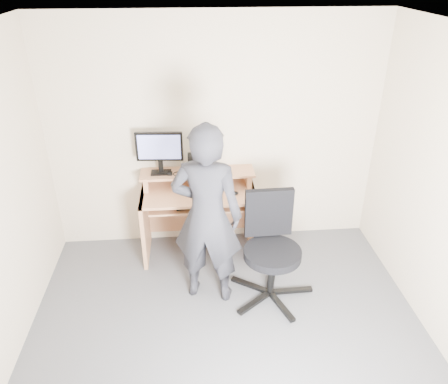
{
  "coord_description": "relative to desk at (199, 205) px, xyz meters",
  "views": [
    {
      "loc": [
        -0.27,
        -2.57,
        2.9
      ],
      "look_at": [
        0.04,
        1.05,
        0.95
      ],
      "focal_mm": 35.0,
      "sensor_mm": 36.0,
      "label": 1
    }
  ],
  "objects": [
    {
      "name": "monitor",
      "position": [
        -0.38,
        0.06,
        0.64
      ],
      "size": [
        0.48,
        0.13,
        0.46
      ],
      "rotation": [
        0.0,
        0.0,
        -0.07
      ],
      "color": "black",
      "rests_on": "desk"
    },
    {
      "name": "ceiling",
      "position": [
        0.2,
        -1.53,
        1.95
      ],
      "size": [
        3.5,
        3.5,
        0.02
      ],
      "primitive_type": "cube",
      "color": "white",
      "rests_on": "back_wall"
    },
    {
      "name": "travel_mug",
      "position": [
        0.09,
        0.08,
        0.45
      ],
      "size": [
        0.1,
        0.1,
        0.18
      ],
      "primitive_type": "cylinder",
      "rotation": [
        0.0,
        0.0,
        0.27
      ],
      "color": "#ADADB2",
      "rests_on": "desk"
    },
    {
      "name": "back_wall",
      "position": [
        0.2,
        0.22,
        0.7
      ],
      "size": [
        3.5,
        0.02,
        2.5
      ],
      "primitive_type": "cube",
      "color": "beige",
      "rests_on": "ground"
    },
    {
      "name": "keyboard",
      "position": [
        -0.02,
        -0.17,
        0.12
      ],
      "size": [
        0.48,
        0.25,
        0.03
      ],
      "primitive_type": "cube",
      "rotation": [
        0.0,
        0.0,
        0.15
      ],
      "color": "black",
      "rests_on": "desk"
    },
    {
      "name": "mouse",
      "position": [
        0.36,
        -0.18,
        0.22
      ],
      "size": [
        0.11,
        0.09,
        0.04
      ],
      "primitive_type": "ellipsoid",
      "rotation": [
        0.0,
        0.0,
        -0.32
      ],
      "color": "black",
      "rests_on": "desk"
    },
    {
      "name": "external_drive",
      "position": [
        -0.06,
        0.07,
        0.46
      ],
      "size": [
        0.07,
        0.13,
        0.2
      ],
      "primitive_type": "cube",
      "rotation": [
        0.0,
        0.0,
        -0.01
      ],
      "color": "black",
      "rests_on": "desk"
    },
    {
      "name": "smartphone",
      "position": [
        0.32,
        0.01,
        0.37
      ],
      "size": [
        0.08,
        0.14,
        0.01
      ],
      "primitive_type": "cube",
      "rotation": [
        0.0,
        0.0,
        0.09
      ],
      "color": "black",
      "rests_on": "desk"
    },
    {
      "name": "headphones",
      "position": [
        -0.09,
        0.14,
        0.37
      ],
      "size": [
        0.18,
        0.18,
        0.06
      ],
      "primitive_type": "torus",
      "rotation": [
        0.26,
        0.0,
        -0.14
      ],
      "color": "silver",
      "rests_on": "desk"
    },
    {
      "name": "desk",
      "position": [
        0.0,
        0.0,
        0.0
      ],
      "size": [
        1.2,
        0.6,
        0.91
      ],
      "color": "tan",
      "rests_on": "ground"
    },
    {
      "name": "charger",
      "position": [
        -0.29,
        0.02,
        0.38
      ],
      "size": [
        0.05,
        0.05,
        0.03
      ],
      "primitive_type": "cube",
      "rotation": [
        0.0,
        0.0,
        -0.2
      ],
      "color": "black",
      "rests_on": "desk"
    },
    {
      "name": "person",
      "position": [
        0.06,
        -0.78,
        0.33
      ],
      "size": [
        0.72,
        0.56,
        1.75
      ],
      "primitive_type": "imported",
      "rotation": [
        0.0,
        0.0,
        2.89
      ],
      "color": "black",
      "rests_on": "ground"
    },
    {
      "name": "ground",
      "position": [
        0.2,
        -1.53,
        -0.55
      ],
      "size": [
        3.5,
        3.5,
        0.0
      ],
      "primitive_type": "plane",
      "color": "#5B5C61",
      "rests_on": "ground"
    },
    {
      "name": "office_chair",
      "position": [
        0.65,
        -0.8,
        0.01
      ],
      "size": [
        0.78,
        0.81,
        1.02
      ],
      "rotation": [
        0.0,
        0.0,
        0.03
      ],
      "color": "black",
      "rests_on": "ground"
    }
  ]
}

